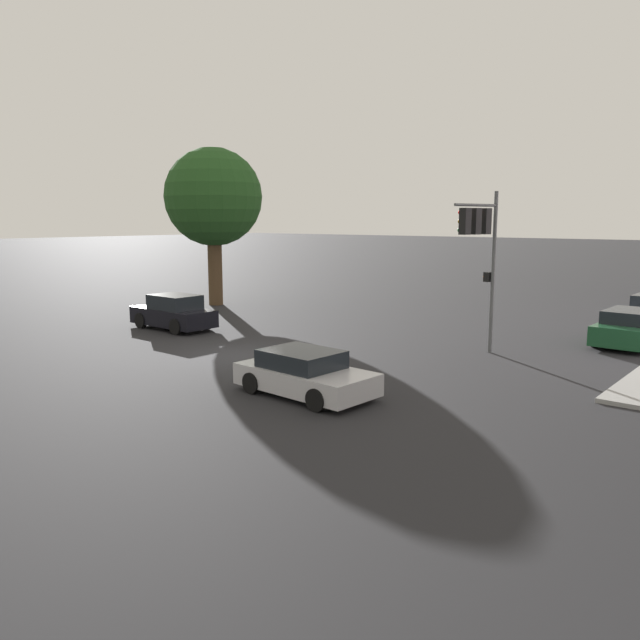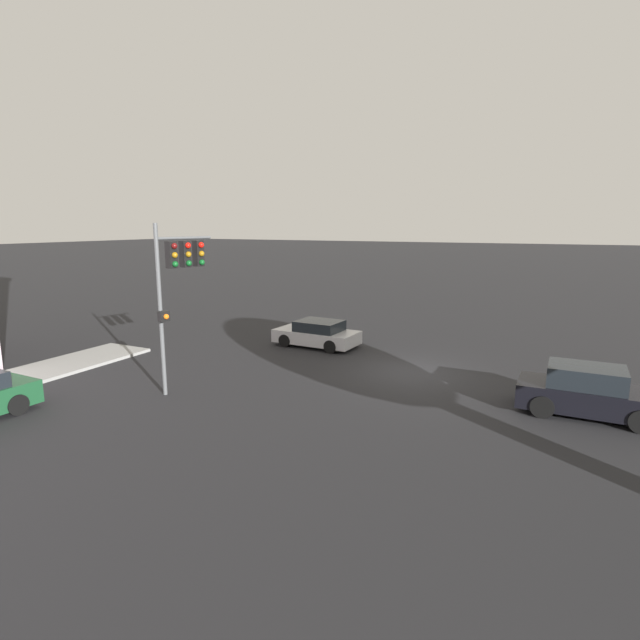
# 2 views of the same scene
# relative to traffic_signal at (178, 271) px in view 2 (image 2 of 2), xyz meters

# --- Properties ---
(ground_plane) EXTENTS (300.00, 300.00, 0.00)m
(ground_plane) POSITION_rel_traffic_signal_xyz_m (-6.59, -5.61, -4.20)
(ground_plane) COLOR black
(traffic_signal) EXTENTS (0.73, 2.37, 5.80)m
(traffic_signal) POSITION_rel_traffic_signal_xyz_m (0.00, 0.00, 0.00)
(traffic_signal) COLOR #515456
(traffic_signal) RESTS_ON ground_plane
(crossing_car_0) EXTENTS (4.13, 1.88, 1.54)m
(crossing_car_0) POSITION_rel_traffic_signal_xyz_m (-12.74, -3.55, -3.48)
(crossing_car_0) COLOR black
(crossing_car_0) RESTS_ON ground_plane
(crossing_car_1) EXTENTS (4.07, 2.15, 1.25)m
(crossing_car_1) POSITION_rel_traffic_signal_xyz_m (-1.33, -7.83, -3.61)
(crossing_car_1) COLOR #B7B7BC
(crossing_car_1) RESTS_ON ground_plane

